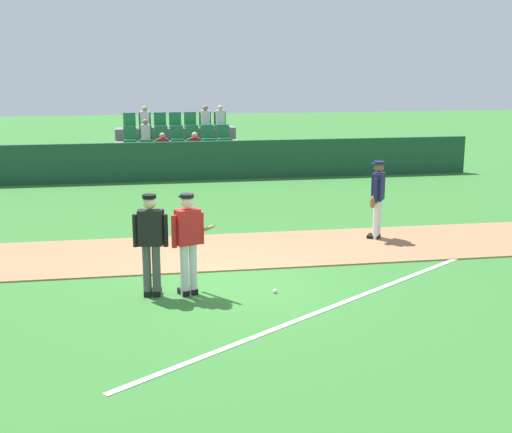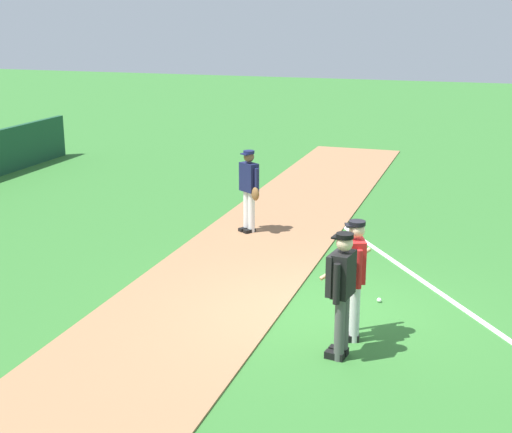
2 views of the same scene
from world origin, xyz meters
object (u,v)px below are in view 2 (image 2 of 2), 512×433
object	(u,v)px
umpire_home_plate	(341,288)
runner_navy_jersey	(249,188)
batter_red_jersey	(355,275)
baseball	(379,300)

from	to	relation	value
umpire_home_plate	runner_navy_jersey	bearing A→B (deg)	30.82
batter_red_jersey	runner_navy_jersey	world-z (taller)	same
batter_red_jersey	runner_navy_jersey	size ratio (longest dim) A/B	1.00
batter_red_jersey	umpire_home_plate	distance (m)	0.62
batter_red_jersey	umpire_home_plate	xyz separation A→B (m)	(-0.62, 0.06, 0.03)
umpire_home_plate	runner_navy_jersey	size ratio (longest dim) A/B	1.00
runner_navy_jersey	batter_red_jersey	bearing A→B (deg)	-145.25
umpire_home_plate	batter_red_jersey	bearing A→B (deg)	-5.40
runner_navy_jersey	baseball	xyz separation A→B (m)	(-2.94, -3.21, -0.93)
baseball	runner_navy_jersey	bearing A→B (deg)	47.50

